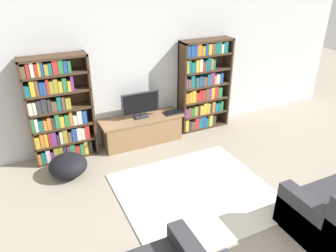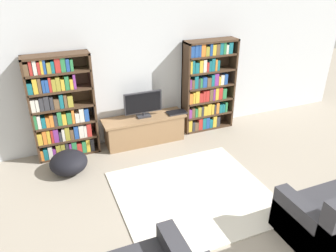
{
  "view_description": "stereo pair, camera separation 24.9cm",
  "coord_description": "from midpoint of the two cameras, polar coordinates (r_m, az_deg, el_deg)",
  "views": [
    {
      "loc": [
        -2.0,
        -1.0,
        2.96
      ],
      "look_at": [
        -0.04,
        3.08,
        0.7
      ],
      "focal_mm": 35.0,
      "sensor_mm": 36.0,
      "label": 1
    },
    {
      "loc": [
        -1.77,
        -1.1,
        2.96
      ],
      "look_at": [
        -0.04,
        3.08,
        0.7
      ],
      "focal_mm": 35.0,
      "sensor_mm": 36.0,
      "label": 2
    }
  ],
  "objects": [
    {
      "name": "tv_stand",
      "position": [
        5.94,
        -2.92,
        -0.6
      ],
      "size": [
        1.49,
        0.45,
        0.5
      ],
      "color": "#8E6B47",
      "rests_on": "ground_plane"
    },
    {
      "name": "television",
      "position": [
        5.76,
        -3.11,
        3.86
      ],
      "size": [
        0.69,
        0.16,
        0.47
      ],
      "color": "#2D2D33",
      "rests_on": "tv_stand"
    },
    {
      "name": "laptop",
      "position": [
        5.99,
        2.7,
        2.37
      ],
      "size": [
        0.35,
        0.2,
        0.03
      ],
      "color": "#28282D",
      "rests_on": "tv_stand"
    },
    {
      "name": "beanbag_ottoman",
      "position": [
        5.32,
        -15.63,
        -6.16
      ],
      "size": [
        0.58,
        0.58,
        0.34
      ],
      "primitive_type": "ellipsoid",
      "color": "black",
      "rests_on": "ground_plane"
    },
    {
      "name": "bookshelf_left",
      "position": [
        5.53,
        -16.97,
        2.77
      ],
      "size": [
        1.01,
        0.3,
        1.74
      ],
      "color": "#422D1E",
      "rests_on": "ground_plane"
    },
    {
      "name": "area_rug",
      "position": [
        4.78,
        5.99,
        -11.76
      ],
      "size": [
        2.11,
        1.98,
        0.02
      ],
      "color": "beige",
      "rests_on": "ground_plane"
    },
    {
      "name": "bookshelf_right",
      "position": [
        6.28,
        7.85,
        6.88
      ],
      "size": [
        1.01,
        0.3,
        1.74
      ],
      "color": "#422D1E",
      "rests_on": "ground_plane"
    },
    {
      "name": "wall_back",
      "position": [
        5.85,
        -2.74,
        10.04
      ],
      "size": [
        8.8,
        0.06,
        2.6
      ],
      "color": "silver",
      "rests_on": "ground_plane"
    }
  ]
}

